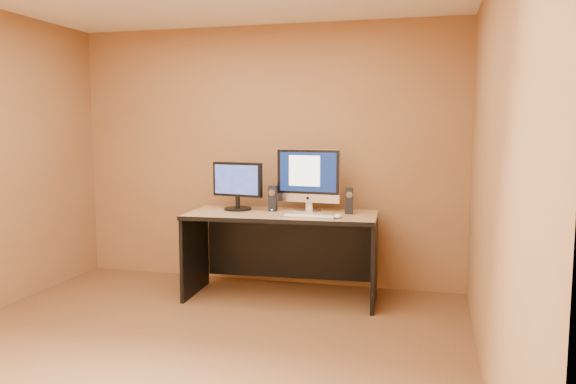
# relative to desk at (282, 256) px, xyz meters

# --- Properties ---
(floor) EXTENTS (4.00, 4.00, 0.00)m
(floor) POSITION_rel_desk_xyz_m (-0.32, -1.44, -0.40)
(floor) COLOR brown
(floor) RESTS_ON ground
(walls) EXTENTS (4.00, 4.00, 2.60)m
(walls) POSITION_rel_desk_xyz_m (-0.32, -1.44, 0.90)
(walls) COLOR olive
(walls) RESTS_ON ground
(desk) EXTENTS (1.77, 0.86, 0.80)m
(desk) POSITION_rel_desk_xyz_m (0.00, 0.00, 0.00)
(desk) COLOR tan
(desk) RESTS_ON ground
(imac) EXTENTS (0.63, 0.28, 0.60)m
(imac) POSITION_rel_desk_xyz_m (0.20, 0.19, 0.70)
(imac) COLOR silver
(imac) RESTS_ON desk
(second_monitor) EXTENTS (0.56, 0.34, 0.45)m
(second_monitor) POSITION_rel_desk_xyz_m (-0.46, 0.09, 0.63)
(second_monitor) COLOR black
(second_monitor) RESTS_ON desk
(speaker_left) EXTENTS (0.08, 0.08, 0.24)m
(speaker_left) POSITION_rel_desk_xyz_m (-0.12, 0.10, 0.52)
(speaker_left) COLOR black
(speaker_left) RESTS_ON desk
(speaker_right) EXTENTS (0.08, 0.09, 0.24)m
(speaker_right) POSITION_rel_desk_xyz_m (0.60, 0.12, 0.52)
(speaker_right) COLOR black
(speaker_right) RESTS_ON desk
(keyboard) EXTENTS (0.47, 0.14, 0.02)m
(keyboard) POSITION_rel_desk_xyz_m (0.30, -0.18, 0.41)
(keyboard) COLOR #B0AFB3
(keyboard) RESTS_ON desk
(mouse) EXTENTS (0.06, 0.11, 0.04)m
(mouse) POSITION_rel_desk_xyz_m (0.55, -0.16, 0.42)
(mouse) COLOR white
(mouse) RESTS_ON desk
(cable_a) EXTENTS (0.11, 0.22, 0.01)m
(cable_a) POSITION_rel_desk_xyz_m (0.28, 0.28, 0.41)
(cable_a) COLOR black
(cable_a) RESTS_ON desk
(cable_b) EXTENTS (0.06, 0.19, 0.01)m
(cable_b) POSITION_rel_desk_xyz_m (0.19, 0.28, 0.41)
(cable_b) COLOR black
(cable_b) RESTS_ON desk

